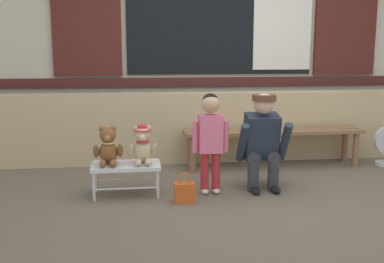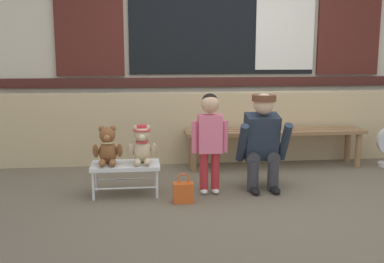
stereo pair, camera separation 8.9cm
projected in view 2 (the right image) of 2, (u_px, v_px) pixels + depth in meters
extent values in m
plane|color=brown|center=(256.00, 195.00, 4.31)|extent=(60.00, 60.00, 0.00)
cube|color=tan|center=(228.00, 127.00, 5.63)|extent=(6.87, 0.25, 0.85)
cube|color=beige|center=(221.00, 28.00, 5.93)|extent=(7.01, 0.20, 3.29)
cube|color=#471E19|center=(223.00, 82.00, 5.93)|extent=(6.45, 0.04, 0.12)
cube|color=black|center=(223.00, 19.00, 5.80)|extent=(2.40, 0.03, 1.40)
cube|color=silver|center=(285.00, 19.00, 5.88)|extent=(0.77, 0.02, 1.29)
cube|color=#4C1E19|center=(89.00, 18.00, 5.60)|extent=(0.84, 0.05, 1.43)
cube|color=#4C1E19|center=(349.00, 20.00, 5.98)|extent=(0.84, 0.05, 1.43)
cube|color=#8E6642|center=(278.00, 133.00, 5.19)|extent=(2.10, 0.11, 0.04)
cube|color=#8E6642|center=(275.00, 131.00, 5.33)|extent=(2.10, 0.11, 0.04)
cube|color=#8E6642|center=(271.00, 129.00, 5.47)|extent=(2.10, 0.11, 0.04)
cylinder|color=#8E6642|center=(194.00, 154.00, 5.12)|extent=(0.07, 0.07, 0.40)
cylinder|color=#8E6642|center=(191.00, 149.00, 5.39)|extent=(0.07, 0.07, 0.40)
cylinder|color=#8E6642|center=(358.00, 150.00, 5.33)|extent=(0.07, 0.07, 0.40)
cylinder|color=#8E6642|center=(347.00, 145.00, 5.61)|extent=(0.07, 0.07, 0.40)
cube|color=silver|center=(125.00, 165.00, 4.29)|extent=(0.64, 0.36, 0.04)
cylinder|color=silver|center=(93.00, 186.00, 4.14)|extent=(0.02, 0.02, 0.26)
cylinder|color=silver|center=(96.00, 177.00, 4.43)|extent=(0.02, 0.02, 0.26)
cylinder|color=silver|center=(157.00, 184.00, 4.20)|extent=(0.02, 0.02, 0.26)
cylinder|color=silver|center=(156.00, 176.00, 4.50)|extent=(0.02, 0.02, 0.26)
cylinder|color=silver|center=(125.00, 188.00, 4.18)|extent=(0.58, 0.02, 0.02)
cylinder|color=silver|center=(126.00, 179.00, 4.47)|extent=(0.58, 0.02, 0.02)
ellipsoid|color=brown|center=(108.00, 152.00, 4.27)|extent=(0.17, 0.14, 0.22)
sphere|color=brown|center=(107.00, 135.00, 4.23)|extent=(0.15, 0.15, 0.15)
sphere|color=#AE6E42|center=(107.00, 137.00, 4.18)|extent=(0.06, 0.06, 0.06)
sphere|color=brown|center=(101.00, 129.00, 4.23)|extent=(0.06, 0.06, 0.06)
ellipsoid|color=brown|center=(96.00, 151.00, 4.23)|extent=(0.06, 0.11, 0.16)
ellipsoid|color=brown|center=(102.00, 163.00, 4.17)|extent=(0.06, 0.15, 0.06)
sphere|color=brown|center=(113.00, 128.00, 4.24)|extent=(0.06, 0.06, 0.06)
ellipsoid|color=brown|center=(120.00, 150.00, 4.25)|extent=(0.06, 0.11, 0.16)
ellipsoid|color=brown|center=(113.00, 163.00, 4.18)|extent=(0.06, 0.15, 0.06)
torus|color=#D6B775|center=(108.00, 142.00, 4.25)|extent=(0.13, 0.13, 0.02)
ellipsoid|color=#CCB289|center=(142.00, 151.00, 4.31)|extent=(0.17, 0.14, 0.22)
sphere|color=#CCB289|center=(142.00, 134.00, 4.27)|extent=(0.15, 0.15, 0.15)
sphere|color=#FFEEBB|center=(142.00, 136.00, 4.22)|extent=(0.06, 0.06, 0.06)
sphere|color=#CCB289|center=(136.00, 128.00, 4.26)|extent=(0.06, 0.06, 0.06)
ellipsoid|color=#CCB289|center=(130.00, 150.00, 4.26)|extent=(0.06, 0.11, 0.16)
ellipsoid|color=#CCB289|center=(137.00, 162.00, 4.20)|extent=(0.06, 0.15, 0.06)
sphere|color=#CCB289|center=(147.00, 128.00, 4.28)|extent=(0.06, 0.06, 0.06)
ellipsoid|color=#CCB289|center=(154.00, 150.00, 4.29)|extent=(0.06, 0.11, 0.16)
ellipsoid|color=#CCB289|center=(148.00, 162.00, 4.21)|extent=(0.06, 0.15, 0.06)
torus|color=red|center=(142.00, 142.00, 4.29)|extent=(0.13, 0.13, 0.02)
cylinder|color=red|center=(142.00, 130.00, 4.27)|extent=(0.17, 0.17, 0.01)
cylinder|color=red|center=(142.00, 127.00, 4.26)|extent=(0.10, 0.10, 0.04)
cylinder|color=#B7282D|center=(204.00, 171.00, 4.33)|extent=(0.08, 0.08, 0.36)
ellipsoid|color=silver|center=(204.00, 191.00, 4.35)|extent=(0.07, 0.12, 0.05)
cylinder|color=#B7282D|center=(215.00, 171.00, 4.35)|extent=(0.08, 0.08, 0.36)
ellipsoid|color=silver|center=(215.00, 191.00, 4.36)|extent=(0.07, 0.12, 0.05)
cube|color=#E56B89|center=(210.00, 134.00, 4.28)|extent=(0.22, 0.15, 0.36)
cylinder|color=#E56B89|center=(195.00, 137.00, 4.27)|extent=(0.06, 0.06, 0.30)
cylinder|color=#E56B89|center=(225.00, 136.00, 4.30)|extent=(0.06, 0.06, 0.30)
sphere|color=tan|center=(210.00, 104.00, 4.23)|extent=(0.17, 0.17, 0.17)
sphere|color=black|center=(210.00, 102.00, 4.24)|extent=(0.16, 0.16, 0.16)
cylinder|color=#333338|center=(253.00, 176.00, 4.41)|extent=(0.11, 0.11, 0.30)
cylinder|color=#333338|center=(250.00, 156.00, 4.51)|extent=(0.13, 0.32, 0.13)
ellipsoid|color=black|center=(255.00, 191.00, 4.35)|extent=(0.09, 0.20, 0.06)
cylinder|color=#333338|center=(273.00, 176.00, 4.43)|extent=(0.11, 0.11, 0.30)
cylinder|color=#333338|center=(270.00, 155.00, 4.54)|extent=(0.13, 0.32, 0.13)
ellipsoid|color=black|center=(275.00, 190.00, 4.37)|extent=(0.09, 0.20, 0.06)
cube|color=#232D3D|center=(261.00, 136.00, 4.46)|extent=(0.32, 0.30, 0.47)
cylinder|color=#232D3D|center=(242.00, 143.00, 4.35)|extent=(0.08, 0.28, 0.40)
cylinder|color=#232D3D|center=(285.00, 142.00, 4.39)|extent=(0.08, 0.28, 0.40)
sphere|color=#DBB28E|center=(264.00, 104.00, 4.34)|extent=(0.20, 0.20, 0.20)
cylinder|color=brown|center=(264.00, 98.00, 4.33)|extent=(0.23, 0.23, 0.06)
cube|color=brown|center=(277.00, 148.00, 4.60)|extent=(0.10, 0.22, 0.16)
cube|color=#DB561E|center=(183.00, 193.00, 4.10)|extent=(0.18, 0.11, 0.18)
torus|color=#DB561E|center=(183.00, 179.00, 4.07)|extent=(0.11, 0.01, 0.11)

